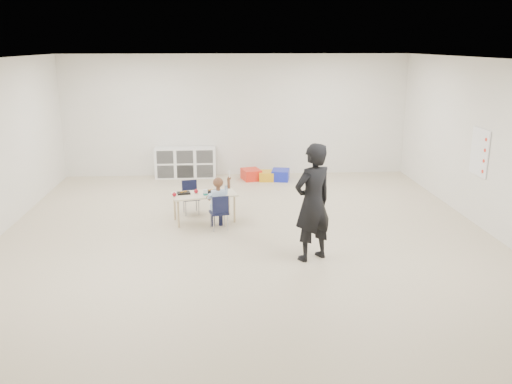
{
  "coord_description": "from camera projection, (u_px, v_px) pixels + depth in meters",
  "views": [
    {
      "loc": [
        -0.42,
        -8.11,
        3.03
      ],
      "look_at": [
        0.13,
        -0.22,
        0.85
      ],
      "focal_mm": 38.0,
      "sensor_mm": 36.0,
      "label": 1
    }
  ],
  "objects": [
    {
      "name": "adult",
      "position": [
        313.0,
        203.0,
        7.65
      ],
      "size": [
        0.74,
        0.66,
        1.7
      ],
      "primitive_type": "imported",
      "rotation": [
        0.0,
        0.0,
        3.66
      ],
      "color": "black",
      "rests_on": "ground"
    },
    {
      "name": "child",
      "position": [
        219.0,
        202.0,
        9.01
      ],
      "size": [
        0.48,
        0.48,
        0.95
      ],
      "primitive_type": null,
      "rotation": [
        0.0,
        0.0,
        0.22
      ],
      "color": "#BCDBFF",
      "rests_on": "chair_near"
    },
    {
      "name": "rules_poster",
      "position": [
        480.0,
        152.0,
        9.14
      ],
      "size": [
        0.02,
        0.6,
        0.8
      ],
      "primitive_type": "cube",
      "color": "white",
      "rests_on": "room"
    },
    {
      "name": "apple_far",
      "position": [
        174.0,
        194.0,
        9.22
      ],
      "size": [
        0.07,
        0.07,
        0.07
      ],
      "primitive_type": "sphere",
      "color": "maroon",
      "rests_on": "table"
    },
    {
      "name": "bin_yellow",
      "position": [
        266.0,
        176.0,
        12.36
      ],
      "size": [
        0.35,
        0.44,
        0.21
      ],
      "primitive_type": "cube",
      "rotation": [
        0.0,
        0.0,
        -0.06
      ],
      "color": "gold",
      "rests_on": "ground"
    },
    {
      "name": "apple_near",
      "position": [
        196.0,
        191.0,
        9.41
      ],
      "size": [
        0.07,
        0.07,
        0.07
      ],
      "primitive_type": "sphere",
      "color": "maroon",
      "rests_on": "table"
    },
    {
      "name": "lunch_tray_far",
      "position": [
        184.0,
        193.0,
        9.38
      ],
      "size": [
        0.25,
        0.2,
        0.03
      ],
      "primitive_type": "cube",
      "rotation": [
        0.0,
        0.0,
        0.22
      ],
      "color": "black",
      "rests_on": "table"
    },
    {
      "name": "table",
      "position": [
        204.0,
        207.0,
        9.48
      ],
      "size": [
        1.19,
        0.78,
        0.5
      ],
      "rotation": [
        0.0,
        0.0,
        0.22
      ],
      "color": "#F3E4C2",
      "rests_on": "ground"
    },
    {
      "name": "bread_roll",
      "position": [
        220.0,
        192.0,
        9.39
      ],
      "size": [
        0.09,
        0.09,
        0.07
      ],
      "primitive_type": "ellipsoid",
      "color": "tan",
      "rests_on": "table"
    },
    {
      "name": "bin_red",
      "position": [
        251.0,
        174.0,
        12.42
      ],
      "size": [
        0.49,
        0.57,
        0.24
      ],
      "primitive_type": "cube",
      "rotation": [
        0.0,
        0.0,
        0.24
      ],
      "color": "red",
      "rests_on": "ground"
    },
    {
      "name": "cubby_shelf",
      "position": [
        186.0,
        162.0,
        12.58
      ],
      "size": [
        1.4,
        0.4,
        0.7
      ],
      "primitive_type": "cube",
      "color": "white",
      "rests_on": "ground"
    },
    {
      "name": "chair_far",
      "position": [
        191.0,
        198.0,
        9.89
      ],
      "size": [
        0.35,
        0.33,
        0.61
      ],
      "primitive_type": null,
      "rotation": [
        0.0,
        0.0,
        0.22
      ],
      "color": "black",
      "rests_on": "ground"
    },
    {
      "name": "milk_carton",
      "position": [
        205.0,
        193.0,
        9.28
      ],
      "size": [
        0.08,
        0.08,
        0.1
      ],
      "primitive_type": "cube",
      "rotation": [
        0.0,
        0.0,
        0.22
      ],
      "color": "white",
      "rests_on": "table"
    },
    {
      "name": "room",
      "position": [
        246.0,
        154.0,
        8.26
      ],
      "size": [
        9.0,
        9.02,
        2.8
      ],
      "color": "#C4B297",
      "rests_on": "ground"
    },
    {
      "name": "bin_blue",
      "position": [
        281.0,
        175.0,
        12.38
      ],
      "size": [
        0.47,
        0.56,
        0.24
      ],
      "primitive_type": "cube",
      "rotation": [
        0.0,
        0.0,
        -0.21
      ],
      "color": "#1723AF",
      "rests_on": "ground"
    },
    {
      "name": "lunch_tray_near",
      "position": [
        211.0,
        191.0,
        9.49
      ],
      "size": [
        0.25,
        0.2,
        0.03
      ],
      "primitive_type": "cube",
      "rotation": [
        0.0,
        0.0,
        0.22
      ],
      "color": "black",
      "rests_on": "table"
    },
    {
      "name": "chair_near",
      "position": [
        219.0,
        212.0,
        9.05
      ],
      "size": [
        0.35,
        0.33,
        0.61
      ],
      "primitive_type": null,
      "rotation": [
        0.0,
        0.0,
        0.22
      ],
      "color": "black",
      "rests_on": "ground"
    }
  ]
}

